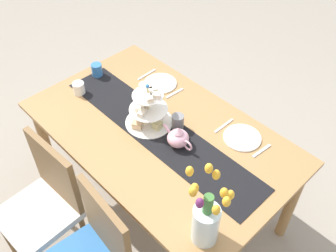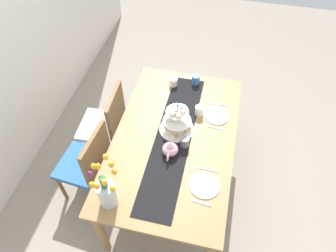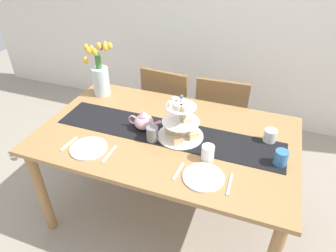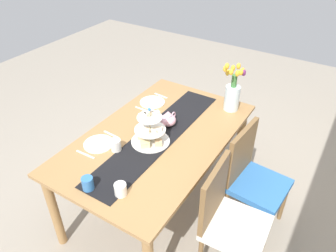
# 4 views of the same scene
# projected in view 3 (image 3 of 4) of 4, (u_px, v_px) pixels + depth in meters

# --- Properties ---
(ground_plane) EXTENTS (8.00, 8.00, 0.00)m
(ground_plane) POSITION_uv_depth(u_px,v_px,m) (167.00, 211.00, 2.43)
(ground_plane) COLOR gray
(dining_table) EXTENTS (1.68, 1.02, 0.77)m
(dining_table) POSITION_uv_depth(u_px,v_px,m) (167.00, 145.00, 2.05)
(dining_table) COLOR #A37747
(dining_table) RESTS_ON ground_plane
(chair_left) EXTENTS (0.45, 0.45, 0.91)m
(chair_left) POSITION_uv_depth(u_px,v_px,m) (169.00, 108.00, 2.78)
(chair_left) COLOR brown
(chair_left) RESTS_ON ground_plane
(chair_right) EXTENTS (0.44, 0.44, 0.91)m
(chair_right) POSITION_uv_depth(u_px,v_px,m) (221.00, 117.00, 2.64)
(chair_right) COLOR brown
(chair_right) RESTS_ON ground_plane
(table_runner) EXTENTS (1.52, 0.30, 0.00)m
(table_runner) POSITION_uv_depth(u_px,v_px,m) (167.00, 133.00, 1.99)
(table_runner) COLOR black
(table_runner) RESTS_ON dining_table
(tiered_cake_stand) EXTENTS (0.30, 0.30, 0.30)m
(tiered_cake_stand) POSITION_uv_depth(u_px,v_px,m) (181.00, 124.00, 1.91)
(tiered_cake_stand) COLOR beige
(tiered_cake_stand) RESTS_ON table_runner
(teapot) EXTENTS (0.24, 0.13, 0.14)m
(teapot) POSITION_uv_depth(u_px,v_px,m) (144.00, 121.00, 2.00)
(teapot) COLOR #E5A8BC
(teapot) RESTS_ON table_runner
(tulip_vase) EXTENTS (0.23, 0.19, 0.45)m
(tulip_vase) POSITION_uv_depth(u_px,v_px,m) (100.00, 76.00, 2.35)
(tulip_vase) COLOR silver
(tulip_vase) RESTS_ON dining_table
(cream_jug) EXTENTS (0.08, 0.08, 0.08)m
(cream_jug) POSITION_uv_depth(u_px,v_px,m) (270.00, 136.00, 1.90)
(cream_jug) COLOR white
(cream_jug) RESTS_ON dining_table
(dinner_plate_left) EXTENTS (0.23, 0.23, 0.01)m
(dinner_plate_left) POSITION_uv_depth(u_px,v_px,m) (89.00, 148.00, 1.85)
(dinner_plate_left) COLOR white
(dinner_plate_left) RESTS_ON dining_table
(fork_left) EXTENTS (0.03, 0.15, 0.01)m
(fork_left) POSITION_uv_depth(u_px,v_px,m) (69.00, 144.00, 1.90)
(fork_left) COLOR silver
(fork_left) RESTS_ON dining_table
(knife_left) EXTENTS (0.02, 0.17, 0.01)m
(knife_left) POSITION_uv_depth(u_px,v_px,m) (110.00, 154.00, 1.81)
(knife_left) COLOR silver
(knife_left) RESTS_ON dining_table
(dinner_plate_right) EXTENTS (0.23, 0.23, 0.01)m
(dinner_plate_right) POSITION_uv_depth(u_px,v_px,m) (203.00, 177.00, 1.65)
(dinner_plate_right) COLOR white
(dinner_plate_right) RESTS_ON dining_table
(fork_right) EXTENTS (0.03, 0.15, 0.01)m
(fork_right) POSITION_uv_depth(u_px,v_px,m) (178.00, 171.00, 1.69)
(fork_right) COLOR silver
(fork_right) RESTS_ON dining_table
(knife_right) EXTENTS (0.02, 0.17, 0.01)m
(knife_right) POSITION_uv_depth(u_px,v_px,m) (230.00, 184.00, 1.61)
(knife_right) COLOR silver
(knife_right) RESTS_ON dining_table
(mug_grey) EXTENTS (0.08, 0.08, 0.09)m
(mug_grey) POSITION_uv_depth(u_px,v_px,m) (152.00, 134.00, 1.90)
(mug_grey) COLOR slate
(mug_grey) RESTS_ON table_runner
(mug_white_text) EXTENTS (0.08, 0.08, 0.09)m
(mug_white_text) POSITION_uv_depth(u_px,v_px,m) (208.00, 153.00, 1.75)
(mug_white_text) COLOR white
(mug_white_text) RESTS_ON dining_table
(mug_orange) EXTENTS (0.08, 0.08, 0.09)m
(mug_orange) POSITION_uv_depth(u_px,v_px,m) (281.00, 158.00, 1.71)
(mug_orange) COLOR #3370B7
(mug_orange) RESTS_ON dining_table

